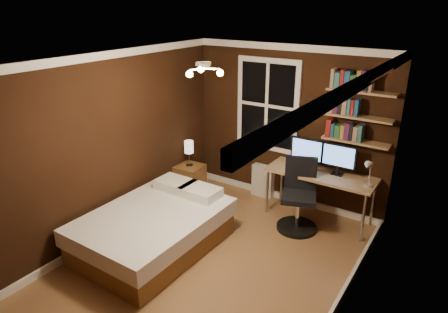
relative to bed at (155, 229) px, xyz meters
The scene contains 22 objects.
floor 0.88m from the bed, ahead, with size 4.20×4.20×0.00m, color brown.
wall_back 2.56m from the bed, 69.51° to the left, with size 3.20×0.04×2.50m, color black.
wall_left 1.25m from the bed, behind, with size 0.04×4.20×2.50m, color black.
wall_right 2.62m from the bed, ahead, with size 0.04×4.20×2.50m, color black.
ceiling 2.37m from the bed, ahead, with size 3.20×4.20×0.02m, color white.
window 2.57m from the bed, 77.64° to the left, with size 1.06×0.06×1.46m, color white.
ceiling_fixture 2.28m from the bed, ahead, with size 0.44×0.44×0.18m, color beige, non-canonical shape.
bookshelf_lower 2.99m from the bed, 47.67° to the left, with size 0.92×0.22×0.03m, color #AA7E52.
books_row_lower 3.04m from the bed, 47.67° to the left, with size 0.48×0.16×0.23m, color maroon, non-canonical shape.
bookshelf_middle 3.13m from the bed, 47.67° to the left, with size 0.92×0.22×0.03m, color #AA7E52.
books_row_middle 3.18m from the bed, 47.67° to the left, with size 0.42×0.16×0.23m, color navy, non-canonical shape.
bookshelf_upper 3.29m from the bed, 47.67° to the left, with size 0.92×0.22×0.03m, color #AA7E52.
books_row_upper 3.36m from the bed, 47.67° to the left, with size 0.54×0.16×0.23m, color #285D2F, non-canonical shape.
bed is the anchor object (origin of this frame).
nightstand 1.60m from the bed, 111.06° to the left, with size 0.41×0.41×0.52m, color brown.
bedside_lamp 1.67m from the bed, 111.06° to the left, with size 0.15×0.15×0.43m, color white, non-canonical shape.
radiator 2.16m from the bed, 77.14° to the left, with size 0.37×0.13×0.55m, color silver.
desk 2.47m from the bed, 51.28° to the left, with size 1.57×0.59×0.74m.
monitor_left 2.44m from the bed, 57.62° to the left, with size 0.50×0.12×0.46m, color black, non-canonical shape.
monitor_right 2.72m from the bed, 48.79° to the left, with size 0.50×0.12×0.46m, color black, non-canonical shape.
desk_lamp 2.91m from the bed, 38.43° to the left, with size 0.14×0.32×0.44m, color silver, non-canonical shape.
office_chair 2.04m from the bed, 47.54° to the left, with size 0.60×0.60×1.04m.
Camera 1 is at (2.42, -3.41, 3.08)m, focal length 32.00 mm.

